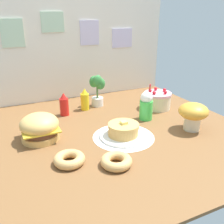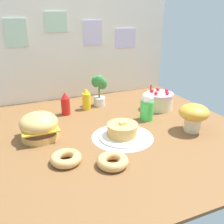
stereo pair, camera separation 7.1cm
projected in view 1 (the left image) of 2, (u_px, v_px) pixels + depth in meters
ground_plane at (112, 133)px, 1.91m from camera, size 2.02×1.86×0.02m
back_wall at (73, 49)px, 2.50m from camera, size 2.02×0.04×0.99m
doily_mat at (123, 137)px, 1.82m from camera, size 0.45×0.45×0.00m
burger at (40, 127)px, 1.76m from camera, size 0.27×0.27×0.19m
pancake_stack at (123, 131)px, 1.80m from camera, size 0.35×0.35×0.12m
layer_cake at (157, 100)px, 2.34m from camera, size 0.25×0.25×0.18m
ketchup_bottle at (64, 105)px, 2.18m from camera, size 0.08×0.08×0.20m
mustard_bottle at (85, 100)px, 2.30m from camera, size 0.08×0.08×0.20m
cream_soda_cup at (146, 106)px, 2.09m from camera, size 0.11×0.11×0.30m
donut_pink_glaze at (69, 159)px, 1.50m from camera, size 0.19×0.19×0.06m
donut_chocolate at (116, 161)px, 1.48m from camera, size 0.19×0.19×0.06m
potted_plant at (97, 89)px, 2.38m from camera, size 0.15×0.13×0.31m
mushroom_stool at (193, 114)px, 1.89m from camera, size 0.22×0.22×0.21m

